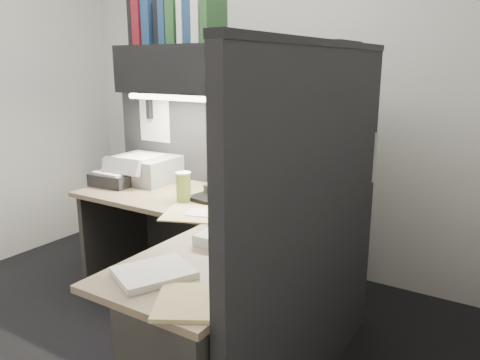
{
  "coord_description": "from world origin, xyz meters",
  "views": [
    {
      "loc": [
        1.74,
        -1.64,
        1.54
      ],
      "look_at": [
        0.38,
        0.51,
        0.9
      ],
      "focal_mm": 35.0,
      "sensor_mm": 36.0,
      "label": 1
    }
  ],
  "objects_px": {
    "coffee_cup": "(183,187)",
    "notebook_stack": "(115,179)",
    "desk": "(192,293)",
    "keyboard": "(223,203)",
    "monitor": "(235,165)",
    "printer": "(144,169)",
    "telephone": "(317,200)",
    "overhead_shelf": "(226,70)"
  },
  "relations": [
    {
      "from": "coffee_cup",
      "to": "notebook_stack",
      "type": "distance_m",
      "value": 0.64
    },
    {
      "from": "monitor",
      "to": "desk",
      "type": "bearing_deg",
      "value": -57.09
    },
    {
      "from": "overhead_shelf",
      "to": "notebook_stack",
      "type": "distance_m",
      "value": 1.08
    },
    {
      "from": "coffee_cup",
      "to": "telephone",
      "type": "bearing_deg",
      "value": 23.83
    },
    {
      "from": "coffee_cup",
      "to": "desk",
      "type": "bearing_deg",
      "value": -48.12
    },
    {
      "from": "desk",
      "to": "telephone",
      "type": "xyz_separation_m",
      "value": [
        0.3,
        0.79,
        0.33
      ]
    },
    {
      "from": "desk",
      "to": "overhead_shelf",
      "type": "distance_m",
      "value": 1.33
    },
    {
      "from": "telephone",
      "to": "printer",
      "type": "relative_size",
      "value": 0.47
    },
    {
      "from": "keyboard",
      "to": "notebook_stack",
      "type": "height_order",
      "value": "notebook_stack"
    },
    {
      "from": "keyboard",
      "to": "printer",
      "type": "relative_size",
      "value": 1.09
    },
    {
      "from": "coffee_cup",
      "to": "notebook_stack",
      "type": "bearing_deg",
      "value": 176.08
    },
    {
      "from": "coffee_cup",
      "to": "printer",
      "type": "relative_size",
      "value": 0.38
    },
    {
      "from": "keyboard",
      "to": "coffee_cup",
      "type": "relative_size",
      "value": 2.85
    },
    {
      "from": "overhead_shelf",
      "to": "monitor",
      "type": "distance_m",
      "value": 0.57
    },
    {
      "from": "desk",
      "to": "keyboard",
      "type": "height_order",
      "value": "keyboard"
    },
    {
      "from": "keyboard",
      "to": "telephone",
      "type": "relative_size",
      "value": 2.33
    },
    {
      "from": "desk",
      "to": "coffee_cup",
      "type": "relative_size",
      "value": 10.21
    },
    {
      "from": "desk",
      "to": "notebook_stack",
      "type": "bearing_deg",
      "value": 154.05
    },
    {
      "from": "telephone",
      "to": "coffee_cup",
      "type": "height_order",
      "value": "coffee_cup"
    },
    {
      "from": "desk",
      "to": "printer",
      "type": "height_order",
      "value": "printer"
    },
    {
      "from": "overhead_shelf",
      "to": "printer",
      "type": "height_order",
      "value": "overhead_shelf"
    },
    {
      "from": "notebook_stack",
      "to": "desk",
      "type": "bearing_deg",
      "value": -25.95
    },
    {
      "from": "overhead_shelf",
      "to": "keyboard",
      "type": "distance_m",
      "value": 0.8
    },
    {
      "from": "keyboard",
      "to": "notebook_stack",
      "type": "distance_m",
      "value": 0.88
    },
    {
      "from": "desk",
      "to": "notebook_stack",
      "type": "distance_m",
      "value": 1.22
    },
    {
      "from": "desk",
      "to": "overhead_shelf",
      "type": "xyz_separation_m",
      "value": [
        -0.3,
        0.75,
        1.06
      ]
    },
    {
      "from": "coffee_cup",
      "to": "notebook_stack",
      "type": "height_order",
      "value": "coffee_cup"
    },
    {
      "from": "overhead_shelf",
      "to": "notebook_stack",
      "type": "height_order",
      "value": "overhead_shelf"
    },
    {
      "from": "overhead_shelf",
      "to": "keyboard",
      "type": "bearing_deg",
      "value": -61.12
    },
    {
      "from": "telephone",
      "to": "notebook_stack",
      "type": "bearing_deg",
      "value": -174.77
    },
    {
      "from": "monitor",
      "to": "printer",
      "type": "height_order",
      "value": "monitor"
    },
    {
      "from": "overhead_shelf",
      "to": "telephone",
      "type": "xyz_separation_m",
      "value": [
        0.6,
        0.04,
        -0.73
      ]
    },
    {
      "from": "coffee_cup",
      "to": "printer",
      "type": "height_order",
      "value": "printer"
    },
    {
      "from": "telephone",
      "to": "monitor",
      "type": "bearing_deg",
      "value": -171.93
    },
    {
      "from": "telephone",
      "to": "coffee_cup",
      "type": "bearing_deg",
      "value": -162.46
    },
    {
      "from": "desk",
      "to": "keyboard",
      "type": "relative_size",
      "value": 3.58
    },
    {
      "from": "notebook_stack",
      "to": "keyboard",
      "type": "bearing_deg",
      "value": 1.12
    },
    {
      "from": "monitor",
      "to": "coffee_cup",
      "type": "bearing_deg",
      "value": -123.06
    },
    {
      "from": "desk",
      "to": "monitor",
      "type": "relative_size",
      "value": 3.14
    },
    {
      "from": "desk",
      "to": "overhead_shelf",
      "type": "height_order",
      "value": "overhead_shelf"
    },
    {
      "from": "overhead_shelf",
      "to": "telephone",
      "type": "height_order",
      "value": "overhead_shelf"
    },
    {
      "from": "keyboard",
      "to": "coffee_cup",
      "type": "xyz_separation_m",
      "value": [
        -0.24,
        -0.06,
        0.07
      ]
    }
  ]
}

